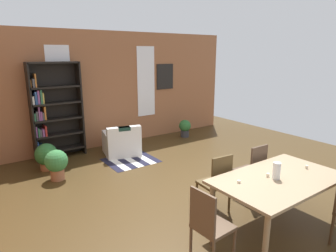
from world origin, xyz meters
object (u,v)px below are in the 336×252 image
object	(u,v)px
vase_on_table	(277,171)
potted_plant_window	(46,156)
potted_plant_by_shelf	(56,163)
potted_plant_corner	(185,127)
dining_chair_far_left	(217,182)
bookshelf_tall	(53,111)
dining_chair_far_right	(253,169)
dining_table	(279,183)
armchair_white	(122,143)
dining_chair_head_left	(209,224)

from	to	relation	value
vase_on_table	potted_plant_window	size ratio (longest dim) A/B	0.41
potted_plant_by_shelf	potted_plant_window	xyz separation A→B (m)	(-0.04, 0.65, -0.03)
potted_plant_corner	potted_plant_window	size ratio (longest dim) A/B	0.90
dining_chair_far_left	bookshelf_tall	world-z (taller)	bookshelf_tall
dining_chair_far_right	dining_chair_far_left	bearing A→B (deg)	179.98
dining_table	potted_plant_by_shelf	xyz separation A→B (m)	(-2.10, 3.43, -0.33)
dining_table	vase_on_table	size ratio (longest dim) A/B	7.89
armchair_white	potted_plant_window	size ratio (longest dim) A/B	1.68
dining_chair_far_right	bookshelf_tall	size ratio (longest dim) A/B	0.43
dining_chair_far_right	bookshelf_tall	bearing A→B (deg)	118.58
bookshelf_tall	potted_plant_corner	distance (m)	3.68
potted_plant_window	dining_chair_head_left	bearing A→B (deg)	-78.43
dining_table	dining_chair_far_right	size ratio (longest dim) A/B	1.94
dining_chair_far_left	potted_plant_window	distance (m)	3.73
vase_on_table	dining_chair_head_left	size ratio (longest dim) A/B	0.25
vase_on_table	armchair_white	distance (m)	4.09
dining_chair_head_left	potted_plant_window	size ratio (longest dim) A/B	1.67
dining_chair_head_left	dining_chair_far_right	size ratio (longest dim) A/B	1.00
dining_table	potted_plant_corner	distance (m)	4.73
vase_on_table	dining_chair_head_left	world-z (taller)	vase_on_table
dining_chair_far_left	bookshelf_tall	bearing A→B (deg)	108.49
dining_table	dining_chair_far_left	xyz separation A→B (m)	(-0.42, 0.77, -0.16)
vase_on_table	potted_plant_window	world-z (taller)	vase_on_table
dining_table	potted_plant_by_shelf	bearing A→B (deg)	121.45
dining_table	dining_chair_head_left	size ratio (longest dim) A/B	1.94
dining_chair_far_right	armchair_white	size ratio (longest dim) A/B	1.00
vase_on_table	bookshelf_tall	size ratio (longest dim) A/B	0.11
vase_on_table	potted_plant_corner	size ratio (longest dim) A/B	0.46
dining_table	dining_chair_head_left	bearing A→B (deg)	-179.80
dining_table	potted_plant_by_shelf	size ratio (longest dim) A/B	3.07
potted_plant_by_shelf	dining_chair_head_left	bearing A→B (deg)	-76.90
potted_plant_corner	potted_plant_window	bearing A→B (deg)	-176.07
dining_chair_far_right	armchair_white	xyz separation A→B (m)	(-0.81, 3.27, -0.23)
dining_chair_head_left	bookshelf_tall	distance (m)	4.81
dining_chair_far_right	potted_plant_by_shelf	distance (m)	3.66
bookshelf_tall	dining_chair_far_left	bearing A→B (deg)	-71.51
armchair_white	dining_chair_head_left	bearing A→B (deg)	-102.54
bookshelf_tall	vase_on_table	bearing A→B (deg)	-70.50
potted_plant_window	potted_plant_by_shelf	bearing A→B (deg)	-86.68
dining_chair_far_left	dining_chair_far_right	world-z (taller)	same
vase_on_table	potted_plant_window	bearing A→B (deg)	116.81
vase_on_table	dining_chair_far_right	xyz separation A→B (m)	(0.49, 0.77, -0.35)
dining_chair_far_left	vase_on_table	bearing A→B (deg)	-65.48
dining_table	vase_on_table	bearing A→B (deg)	-180.00
dining_chair_far_left	potted_plant_corner	world-z (taller)	dining_chair_far_left
armchair_white	dining_chair_far_right	bearing A→B (deg)	-76.04
dining_chair_far_right	potted_plant_corner	xyz separation A→B (m)	(1.39, 3.58, -0.23)
bookshelf_tall	potted_plant_by_shelf	size ratio (longest dim) A/B	3.70
dining_chair_far_right	potted_plant_window	size ratio (longest dim) A/B	1.67
dining_chair_far_left	dining_chair_far_right	xyz separation A→B (m)	(0.84, -0.00, 0.00)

